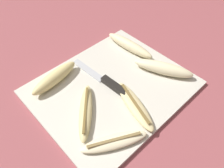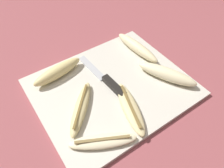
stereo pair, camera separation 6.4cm
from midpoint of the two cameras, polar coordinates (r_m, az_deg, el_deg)
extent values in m
plane|color=#93474C|center=(0.65, 2.79, -1.43)|extent=(4.00, 4.00, 0.00)
cube|color=beige|center=(0.65, 2.80, -1.09)|extent=(0.44, 0.37, 0.01)
cube|color=black|center=(0.63, 3.16, -0.94)|extent=(0.03, 0.09, 0.02)
cube|color=#B7BABF|center=(0.70, -2.69, 4.12)|extent=(0.03, 0.13, 0.00)
ellipsoid|color=#DBC684|center=(0.59, -5.05, -6.40)|extent=(0.15, 0.15, 0.02)
cube|color=brown|center=(0.58, -5.13, -5.71)|extent=(0.10, 0.11, 0.00)
ellipsoid|color=beige|center=(0.59, 7.89, -6.35)|extent=(0.09, 0.18, 0.02)
cube|color=brown|center=(0.58, 8.01, -5.73)|extent=(0.05, 0.14, 0.00)
ellipsoid|color=#EDD689|center=(0.67, -11.41, 3.10)|extent=(0.17, 0.06, 0.04)
ellipsoid|color=beige|center=(0.68, 16.76, 2.38)|extent=(0.12, 0.18, 0.04)
ellipsoid|color=beige|center=(0.76, 9.01, 9.31)|extent=(0.05, 0.19, 0.03)
ellipsoid|color=beige|center=(0.54, 1.04, -14.93)|extent=(0.17, 0.11, 0.02)
cube|color=olive|center=(0.53, 1.05, -14.46)|extent=(0.12, 0.07, 0.00)
camera|label=1|loc=(0.03, -87.13, 3.27)|focal=35.00mm
camera|label=2|loc=(0.03, 92.87, -3.27)|focal=35.00mm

